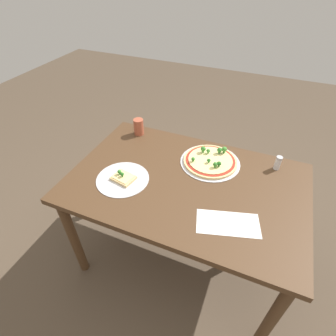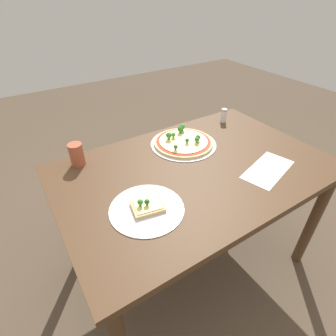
{
  "view_description": "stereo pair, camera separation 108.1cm",
  "coord_description": "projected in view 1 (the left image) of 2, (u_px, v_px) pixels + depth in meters",
  "views": [
    {
      "loc": [
        0.33,
        -1.06,
        1.81
      ],
      "look_at": [
        -0.13,
        0.04,
        0.78
      ],
      "focal_mm": 28.0,
      "sensor_mm": 36.0,
      "label": 1
    },
    {
      "loc": [
        -0.69,
        -0.83,
        1.53
      ],
      "look_at": [
        -0.13,
        0.04,
        0.78
      ],
      "focal_mm": 28.0,
      "sensor_mm": 36.0,
      "label": 2
    }
  ],
  "objects": [
    {
      "name": "ground_plane",
      "position": [
        182.0,
        253.0,
        2.01
      ],
      "size": [
        8.0,
        8.0,
        0.0
      ],
      "primitive_type": "plane",
      "color": "brown"
    },
    {
      "name": "condiment_shaker",
      "position": [
        278.0,
        163.0,
        1.57
      ],
      "size": [
        0.04,
        0.04,
        0.09
      ],
      "color": "silver",
      "rests_on": "dining_table"
    },
    {
      "name": "dining_table",
      "position": [
        186.0,
        192.0,
        1.58
      ],
      "size": [
        1.36,
        0.88,
        0.76
      ],
      "color": "#4C331E",
      "rests_on": "ground_plane"
    },
    {
      "name": "drinking_cup",
      "position": [
        139.0,
        127.0,
        1.86
      ],
      "size": [
        0.07,
        0.07,
        0.12
      ],
      "primitive_type": "cylinder",
      "color": "#AD5138",
      "rests_on": "dining_table"
    },
    {
      "name": "pizza_tray_slice",
      "position": [
        123.0,
        178.0,
        1.52
      ],
      "size": [
        0.31,
        0.31,
        0.06
      ],
      "color": "silver",
      "rests_on": "dining_table"
    },
    {
      "name": "pizza_tray_whole",
      "position": [
        210.0,
        161.0,
        1.64
      ],
      "size": [
        0.37,
        0.37,
        0.07
      ],
      "color": "silver",
      "rests_on": "dining_table"
    },
    {
      "name": "paper_menu",
      "position": [
        228.0,
        223.0,
        1.29
      ],
      "size": [
        0.34,
        0.23,
        0.0
      ],
      "primitive_type": "cube",
      "rotation": [
        0.0,
        0.0,
        0.28
      ],
      "color": "white",
      "rests_on": "dining_table"
    }
  ]
}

